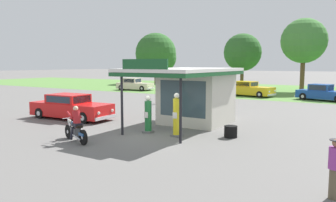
# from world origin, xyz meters

# --- Properties ---
(ground_plane) EXTENTS (300.00, 300.00, 0.00)m
(ground_plane) POSITION_xyz_m (0.00, 0.00, 0.00)
(ground_plane) COLOR slate
(grass_verge_strip) EXTENTS (120.00, 24.00, 0.01)m
(grass_verge_strip) POSITION_xyz_m (0.00, 30.00, 0.00)
(grass_verge_strip) COLOR #56843D
(grass_verge_strip) RESTS_ON ground
(service_station_kiosk) EXTENTS (4.10, 7.05, 3.59)m
(service_station_kiosk) POSITION_xyz_m (0.14, 3.88, 1.82)
(service_station_kiosk) COLOR beige
(service_station_kiosk) RESTS_ON ground
(gas_pump_nearside) EXTENTS (0.44, 0.44, 1.85)m
(gas_pump_nearside) POSITION_xyz_m (-0.68, 0.59, 0.84)
(gas_pump_nearside) COLOR slate
(gas_pump_nearside) RESTS_ON ground
(gas_pump_offside) EXTENTS (0.44, 0.44, 2.05)m
(gas_pump_offside) POSITION_xyz_m (0.95, 0.59, 0.94)
(gas_pump_offside) COLOR slate
(gas_pump_offside) RESTS_ON ground
(motorcycle_with_rider) EXTENTS (2.07, 0.90, 1.58)m
(motorcycle_with_rider) POSITION_xyz_m (-2.27, -2.60, 0.65)
(motorcycle_with_rider) COLOR black
(motorcycle_with_rider) RESTS_ON ground
(featured_classic_sedan) EXTENTS (5.61, 2.18, 1.52)m
(featured_classic_sedan) POSITION_xyz_m (-7.14, 1.46, 0.71)
(featured_classic_sedan) COLOR red
(featured_classic_sedan) RESTS_ON ground
(parked_car_back_row_far_right) EXTENTS (5.68, 2.91, 1.54)m
(parked_car_back_row_far_right) POSITION_xyz_m (-2.47, 21.39, 0.71)
(parked_car_back_row_far_right) COLOR gold
(parked_car_back_row_far_right) RESTS_ON ground
(parked_car_back_row_left) EXTENTS (5.32, 2.88, 1.41)m
(parked_car_back_row_left) POSITION_xyz_m (-9.01, 22.77, 0.65)
(parked_car_back_row_left) COLOR #B7B7BC
(parked_car_back_row_left) RESTS_ON ground
(parked_car_back_row_far_left) EXTENTS (5.00, 2.27, 1.56)m
(parked_car_back_row_far_left) POSITION_xyz_m (-17.47, 21.28, 0.70)
(parked_car_back_row_far_left) COLOR beige
(parked_car_back_row_far_left) RESTS_ON ground
(parked_car_second_row_spare) EXTENTS (5.07, 2.88, 1.51)m
(parked_car_second_row_spare) POSITION_xyz_m (4.85, 20.86, 0.67)
(parked_car_second_row_spare) COLOR #19479E
(parked_car_second_row_spare) RESTS_ON ground
(bystander_admiring_sedan) EXTENTS (0.36, 0.36, 1.66)m
(bystander_admiring_sedan) POSITION_xyz_m (-6.71, 10.78, 0.89)
(bystander_admiring_sedan) COLOR black
(bystander_admiring_sedan) RESTS_ON ground
(bystander_standing_back_lot) EXTENTS (0.34, 0.34, 1.54)m
(bystander_standing_back_lot) POSITION_xyz_m (7.88, -3.45, 0.82)
(bystander_standing_back_lot) COLOR brown
(bystander_standing_back_lot) RESTS_ON ground
(tree_oak_distant_spare) EXTENTS (5.38, 5.38, 8.84)m
(tree_oak_distant_spare) POSITION_xyz_m (1.53, 30.13, 6.04)
(tree_oak_distant_spare) COLOR brown
(tree_oak_distant_spare) RESTS_ON ground
(tree_oak_far_right) EXTENTS (5.16, 5.16, 7.55)m
(tree_oak_far_right) POSITION_xyz_m (-6.73, 31.73, 4.95)
(tree_oak_far_right) COLOR brown
(tree_oak_far_right) RESTS_ON ground
(tree_oak_left) EXTENTS (7.12, 7.12, 8.74)m
(tree_oak_left) POSITION_xyz_m (-23.36, 35.51, 4.99)
(tree_oak_left) COLOR brown
(tree_oak_left) RESTS_ON ground
(spare_tire_stack) EXTENTS (0.60, 0.60, 0.54)m
(spare_tire_stack) POSITION_xyz_m (3.15, 1.76, 0.27)
(spare_tire_stack) COLOR black
(spare_tire_stack) RESTS_ON ground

